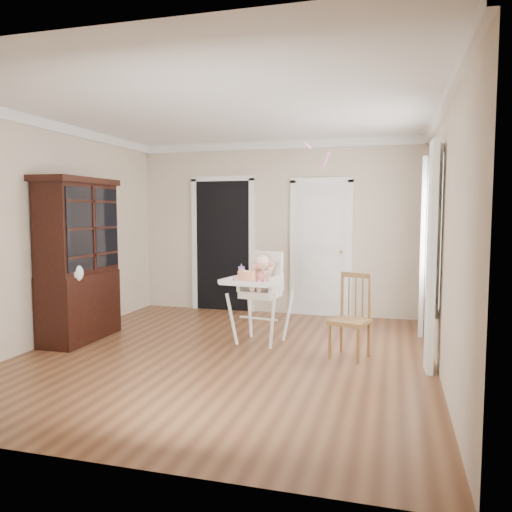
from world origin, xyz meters
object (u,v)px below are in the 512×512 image
(high_chair, at_px, (260,286))
(dining_chair, at_px, (351,319))
(cake, at_px, (246,276))
(china_cabinet, at_px, (79,260))
(sippy_cup, at_px, (241,272))

(high_chair, distance_m, dining_chair, 1.20)
(high_chair, xyz_separation_m, cake, (-0.08, -0.30, 0.15))
(china_cabinet, bearing_deg, high_chair, 11.98)
(cake, distance_m, china_cabinet, 2.14)
(high_chair, relative_size, dining_chair, 1.23)
(sippy_cup, bearing_deg, cake, -61.30)
(sippy_cup, height_order, china_cabinet, china_cabinet)
(cake, distance_m, dining_chair, 1.28)
(sippy_cup, relative_size, dining_chair, 0.20)
(high_chair, xyz_separation_m, china_cabinet, (-2.21, -0.47, 0.31))
(sippy_cup, xyz_separation_m, china_cabinet, (-1.99, -0.42, 0.14))
(high_chair, height_order, cake, high_chair)
(china_cabinet, height_order, dining_chair, china_cabinet)
(high_chair, height_order, dining_chair, high_chair)
(cake, xyz_separation_m, sippy_cup, (-0.14, 0.26, 0.02))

